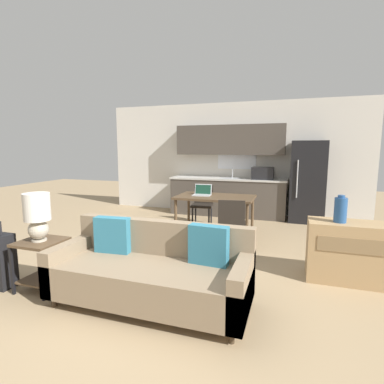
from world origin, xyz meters
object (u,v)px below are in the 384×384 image
table_lamp (37,214)px  vase (341,210)px  refrigerator (307,182)px  dining_chair_far_left (203,203)px  laptop (202,193)px  couch (152,271)px  credenza (350,252)px  side_table (42,257)px  dining_chair_near_right (232,222)px  dining_table (215,200)px

table_lamp → vase: size_ratio=1.65×
refrigerator → table_lamp: (-2.98, -4.43, -0.00)m
dining_chair_far_left → laptop: size_ratio=2.52×
couch → table_lamp: bearing=-174.0°
credenza → dining_chair_far_left: (-2.46, 2.05, 0.11)m
refrigerator → side_table: refrigerator is taller
refrigerator → vase: 3.11m
refrigerator → laptop: size_ratio=5.30×
table_lamp → laptop: size_ratio=1.63×
refrigerator → laptop: bearing=-137.4°
dining_chair_far_left → table_lamp: bearing=-111.9°
side_table → laptop: size_ratio=1.72×
couch → credenza: size_ratio=2.11×
refrigerator → vase: bearing=-85.5°
refrigerator → credenza: 3.14m
side_table → dining_chair_far_left: dining_chair_far_left is taller
side_table → table_lamp: bearing=-143.4°
laptop → couch: bearing=-87.9°
side_table → vase: vase is taller
vase → dining_chair_far_left: size_ratio=0.39×
dining_chair_far_left → laptop: (0.20, -0.70, 0.32)m
vase → dining_chair_near_right: size_ratio=0.39×
dining_table → dining_chair_near_right: size_ratio=1.66×
couch → dining_chair_near_right: size_ratio=2.43×
dining_table → dining_chair_far_left: dining_chair_far_left is taller
dining_table → dining_chair_near_right: bearing=-58.7°
table_lamp → credenza: (3.36, 1.35, -0.51)m
couch → dining_chair_far_left: size_ratio=2.43×
vase → couch: bearing=-148.0°
laptop → dining_chair_far_left: bearing=103.1°
credenza → dining_table: bearing=146.6°
side_table → vase: size_ratio=1.75×
laptop → dining_table: bearing=-9.4°
table_lamp → credenza: table_lamp is taller
table_lamp → laptop: (1.11, 2.71, -0.09)m
credenza → refrigerator: bearing=97.1°
refrigerator → vase: size_ratio=5.37×
dining_chair_far_left → dining_chair_near_right: (0.91, -1.47, 0.00)m
side_table → laptop: 2.94m
refrigerator → table_lamp: size_ratio=3.25×
dining_table → table_lamp: (-1.36, -2.68, 0.21)m
refrigerator → couch: size_ratio=0.87×
refrigerator → dining_chair_far_left: size_ratio=2.11×
side_table → dining_chair_far_left: (0.90, 3.40, 0.09)m
dining_chair_far_left → laptop: laptop is taller
dining_chair_far_left → side_table: bearing=-111.8°
vase → dining_chair_far_left: vase is taller
dining_chair_near_right → couch: bearing=66.5°
credenza → vase: (-0.14, -0.03, 0.52)m
couch → side_table: couch is taller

